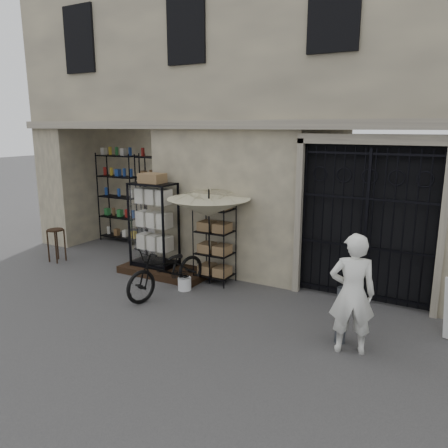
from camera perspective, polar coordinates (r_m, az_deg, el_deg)
The scene contains 14 objects.
ground at distance 7.44m, azimuth 0.12°, elevation -12.97°, with size 80.00×80.00×0.00m, color black.
main_building at distance 10.47m, azimuth 11.50°, elevation 19.45°, with size 14.00×4.00×9.00m, color tan.
shop_recess at distance 11.76m, azimuth -12.54°, elevation 3.95°, with size 3.00×1.70×3.00m, color black.
shop_shelving at distance 12.20m, azimuth -11.10°, elevation 3.13°, with size 2.70×0.50×2.50m, color black.
iron_gate at distance 8.46m, azimuth 18.29°, elevation 0.28°, with size 2.50×0.21×3.00m.
step_platform at distance 9.84m, azimuth -7.77°, elevation -6.09°, with size 2.00×0.90×0.15m, color black.
display_cabinet at distance 9.80m, azimuth -9.15°, elevation -0.66°, with size 1.02×0.73×2.02m.
wire_rack at distance 9.08m, azimuth -1.23°, elevation -2.68°, with size 0.82×0.66×1.67m.
market_umbrella at distance 8.77m, azimuth -1.99°, elevation 2.80°, with size 1.66×1.69×2.39m.
white_bucket at distance 8.88m, azimuth -5.17°, elevation -7.77°, with size 0.27×0.27×0.26m, color silver.
bicycle at distance 8.74m, azimuth -7.32°, elevation -9.07°, with size 0.66×0.99×1.89m, color black.
wooden_stool at distance 11.31m, azimuth -21.04°, elevation -2.51°, with size 0.43×0.43×0.81m.
steel_bollard at distance 6.93m, azimuth 15.06°, elevation -11.44°, with size 0.16×0.16×0.88m, color #565C65.
shopkeeper at distance 6.91m, azimuth 15.92°, elevation -15.62°, with size 0.65×1.78×0.43m, color white.
Camera 1 is at (3.26, -5.86, 3.22)m, focal length 35.00 mm.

